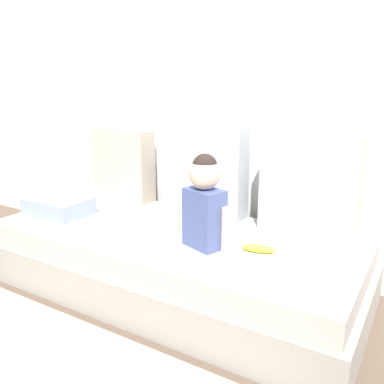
{
  "coord_description": "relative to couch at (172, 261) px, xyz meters",
  "views": [
    {
      "loc": [
        1.24,
        -1.82,
        1.18
      ],
      "look_at": [
        0.14,
        0.0,
        0.62
      ],
      "focal_mm": 37.85,
      "sensor_mm": 36.0,
      "label": 1
    }
  ],
  "objects": [
    {
      "name": "ground_plane",
      "position": [
        0.0,
        0.0,
        -0.18
      ],
      "size": [
        12.0,
        12.0,
        0.0
      ],
      "primitive_type": "plane",
      "color": "brown"
    },
    {
      "name": "back_wall",
      "position": [
        0.0,
        0.61,
        1.1
      ],
      "size": [
        5.36,
        0.1,
        2.56
      ],
      "primitive_type": "cube",
      "color": "white",
      "rests_on": "ground"
    },
    {
      "name": "couch",
      "position": [
        0.0,
        0.0,
        0.0
      ],
      "size": [
        2.16,
        0.96,
        0.37
      ],
      "color": "#9C978F",
      "rests_on": "ground"
    },
    {
      "name": "throw_pillow_left",
      "position": [
        -0.67,
        0.38,
        0.44
      ],
      "size": [
        0.45,
        0.16,
        0.51
      ],
      "primitive_type": "cube",
      "color": "#C1B29E",
      "rests_on": "couch"
    },
    {
      "name": "throw_pillow_center",
      "position": [
        0.0,
        0.38,
        0.47
      ],
      "size": [
        0.55,
        0.16,
        0.57
      ],
      "primitive_type": "cube",
      "color": "#B2BCC6",
      "rests_on": "couch"
    },
    {
      "name": "throw_pillow_right",
      "position": [
        0.67,
        0.38,
        0.46
      ],
      "size": [
        0.53,
        0.16,
        0.55
      ],
      "primitive_type": "cube",
      "color": "beige",
      "rests_on": "couch"
    },
    {
      "name": "toddler",
      "position": [
        0.27,
        -0.1,
        0.43
      ],
      "size": [
        0.31,
        0.19,
        0.49
      ],
      "color": "#4C5B93",
      "rests_on": "couch"
    },
    {
      "name": "banana",
      "position": [
        0.55,
        -0.04,
        0.21
      ],
      "size": [
        0.18,
        0.08,
        0.04
      ],
      "primitive_type": "ellipsoid",
      "rotation": [
        0.0,
        0.0,
        0.21
      ],
      "color": "yellow",
      "rests_on": "couch"
    },
    {
      "name": "folded_blanket",
      "position": [
        -0.8,
        -0.12,
        0.24
      ],
      "size": [
        0.4,
        0.28,
        0.11
      ],
      "primitive_type": "cube",
      "color": "#8E9EB2",
      "rests_on": "couch"
    }
  ]
}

